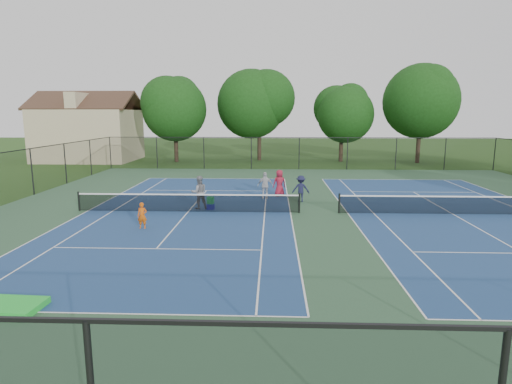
{
  "coord_description": "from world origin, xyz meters",
  "views": [
    {
      "loc": [
        -2.48,
        -22.24,
        5.22
      ],
      "look_at": [
        -3.31,
        -1.0,
        1.3
      ],
      "focal_mm": 30.0,
      "sensor_mm": 36.0,
      "label": 1
    }
  ],
  "objects_px": {
    "bystander_c": "(279,183)",
    "ball_crate": "(211,207)",
    "tree_back_c": "(342,111)",
    "ball_hopper": "(210,200)",
    "tree_back_d": "(421,98)",
    "clapboard_house": "(89,133)",
    "tree_back_b": "(259,101)",
    "tree_back_a": "(175,106)",
    "bystander_a": "(265,186)",
    "bystander_b": "(301,189)",
    "instructor": "(199,192)",
    "child_player": "(142,216)"
  },
  "relations": [
    {
      "from": "bystander_c",
      "to": "ball_crate",
      "type": "xyz_separation_m",
      "value": [
        -3.84,
        -3.97,
        -0.69
      ]
    },
    {
      "from": "tree_back_c",
      "to": "ball_hopper",
      "type": "height_order",
      "value": "tree_back_c"
    },
    {
      "from": "tree_back_d",
      "to": "clapboard_house",
      "type": "height_order",
      "value": "tree_back_d"
    },
    {
      "from": "tree_back_d",
      "to": "bystander_c",
      "type": "xyz_separation_m",
      "value": [
        -15.04,
        -19.38,
        -5.98
      ]
    },
    {
      "from": "ball_crate",
      "to": "clapboard_house",
      "type": "bearing_deg",
      "value": 125.1
    },
    {
      "from": "tree_back_b",
      "to": "bystander_c",
      "type": "height_order",
      "value": "tree_back_b"
    },
    {
      "from": "tree_back_d",
      "to": "clapboard_house",
      "type": "relative_size",
      "value": 0.96
    },
    {
      "from": "tree_back_a",
      "to": "tree_back_d",
      "type": "bearing_deg",
      "value": 0.0
    },
    {
      "from": "bystander_a",
      "to": "bystander_c",
      "type": "xyz_separation_m",
      "value": [
        0.89,
        0.87,
        0.02
      ]
    },
    {
      "from": "bystander_c",
      "to": "tree_back_a",
      "type": "bearing_deg",
      "value": -77.62
    },
    {
      "from": "bystander_b",
      "to": "ball_hopper",
      "type": "bearing_deg",
      "value": 27.41
    },
    {
      "from": "bystander_a",
      "to": "tree_back_a",
      "type": "bearing_deg",
      "value": -71.8
    },
    {
      "from": "instructor",
      "to": "bystander_a",
      "type": "relative_size",
      "value": 1.11
    },
    {
      "from": "tree_back_c",
      "to": "ball_crate",
      "type": "height_order",
      "value": "tree_back_c"
    },
    {
      "from": "tree_back_b",
      "to": "clapboard_house",
      "type": "relative_size",
      "value": 0.93
    },
    {
      "from": "tree_back_a",
      "to": "bystander_b",
      "type": "bearing_deg",
      "value": -59.93
    },
    {
      "from": "tree_back_d",
      "to": "bystander_a",
      "type": "height_order",
      "value": "tree_back_d"
    },
    {
      "from": "tree_back_b",
      "to": "ball_hopper",
      "type": "height_order",
      "value": "tree_back_b"
    },
    {
      "from": "clapboard_house",
      "to": "ball_crate",
      "type": "xyz_separation_m",
      "value": [
        17.12,
        -24.36,
        -2.93
      ]
    },
    {
      "from": "instructor",
      "to": "bystander_a",
      "type": "xyz_separation_m",
      "value": [
        3.6,
        2.95,
        -0.09
      ]
    },
    {
      "from": "tree_back_b",
      "to": "child_player",
      "type": "relative_size",
      "value": 8.26
    },
    {
      "from": "ball_crate",
      "to": "ball_hopper",
      "type": "bearing_deg",
      "value": 0.0
    },
    {
      "from": "tree_back_b",
      "to": "bystander_a",
      "type": "relative_size",
      "value": 6.01
    },
    {
      "from": "tree_back_a",
      "to": "bystander_b",
      "type": "xyz_separation_m",
      "value": [
        12.21,
        -21.09,
        -5.24
      ]
    },
    {
      "from": "bystander_a",
      "to": "instructor",
      "type": "bearing_deg",
      "value": 31.08
    },
    {
      "from": "tree_back_a",
      "to": "instructor",
      "type": "xyz_separation_m",
      "value": [
        6.47,
        -23.2,
        -5.12
      ]
    },
    {
      "from": "bystander_b",
      "to": "bystander_c",
      "type": "height_order",
      "value": "bystander_c"
    },
    {
      "from": "tree_back_c",
      "to": "child_player",
      "type": "relative_size",
      "value": 6.91
    },
    {
      "from": "tree_back_c",
      "to": "tree_back_d",
      "type": "relative_size",
      "value": 0.81
    },
    {
      "from": "tree_back_b",
      "to": "clapboard_house",
      "type": "distance_m",
      "value": 19.35
    },
    {
      "from": "tree_back_d",
      "to": "bystander_a",
      "type": "relative_size",
      "value": 6.21
    },
    {
      "from": "bystander_c",
      "to": "ball_hopper",
      "type": "height_order",
      "value": "bystander_c"
    },
    {
      "from": "tree_back_a",
      "to": "tree_back_b",
      "type": "relative_size",
      "value": 0.91
    },
    {
      "from": "ball_crate",
      "to": "child_player",
      "type": "bearing_deg",
      "value": -122.18
    },
    {
      "from": "tree_back_d",
      "to": "ball_crate",
      "type": "height_order",
      "value": "tree_back_d"
    },
    {
      "from": "tree_back_b",
      "to": "clapboard_house",
      "type": "xyz_separation_m",
      "value": [
        -19.0,
        -1.0,
        -3.5
      ]
    },
    {
      "from": "ball_crate",
      "to": "instructor",
      "type": "bearing_deg",
      "value": 166.45
    },
    {
      "from": "instructor",
      "to": "ball_hopper",
      "type": "xyz_separation_m",
      "value": [
        0.65,
        -0.16,
        -0.41
      ]
    },
    {
      "from": "instructor",
      "to": "bystander_c",
      "type": "height_order",
      "value": "instructor"
    },
    {
      "from": "tree_back_a",
      "to": "tree_back_d",
      "type": "xyz_separation_m",
      "value": [
        26.0,
        0.0,
        0.79
      ]
    },
    {
      "from": "tree_back_b",
      "to": "tree_back_c",
      "type": "xyz_separation_m",
      "value": [
        9.0,
        -1.0,
        -1.11
      ]
    },
    {
      "from": "tree_back_b",
      "to": "ball_crate",
      "type": "bearing_deg",
      "value": -94.25
    },
    {
      "from": "tree_back_d",
      "to": "clapboard_house",
      "type": "bearing_deg",
      "value": 178.41
    },
    {
      "from": "bystander_b",
      "to": "child_player",
      "type": "bearing_deg",
      "value": 43.0
    },
    {
      "from": "tree_back_d",
      "to": "ball_crate",
      "type": "bearing_deg",
      "value": -128.95
    },
    {
      "from": "bystander_b",
      "to": "tree_back_a",
      "type": "bearing_deg",
      "value": -56.55
    },
    {
      "from": "tree_back_b",
      "to": "tree_back_c",
      "type": "bearing_deg",
      "value": -6.34
    },
    {
      "from": "ball_hopper",
      "to": "bystander_b",
      "type": "bearing_deg",
      "value": 24.03
    },
    {
      "from": "tree_back_c",
      "to": "bystander_c",
      "type": "distance_m",
      "value": 22.06
    },
    {
      "from": "clapboard_house",
      "to": "bystander_c",
      "type": "xyz_separation_m",
      "value": [
        20.96,
        -20.38,
        -2.24
      ]
    }
  ]
}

